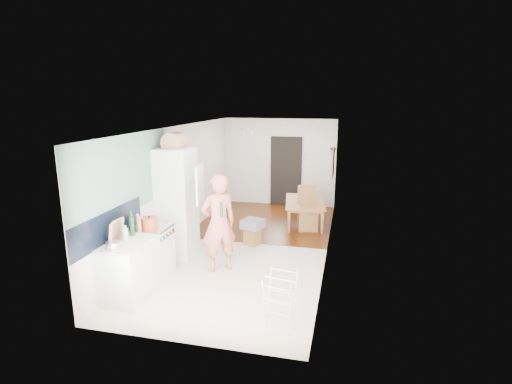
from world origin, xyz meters
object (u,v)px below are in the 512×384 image
at_px(stool, 252,236).
at_px(drying_rack, 280,299).
at_px(dining_chair, 308,209).
at_px(dining_table, 306,214).
at_px(person, 218,214).

relative_size(stool, drying_rack, 0.48).
bearing_deg(dining_chair, stool, -144.54).
relative_size(dining_table, drying_rack, 1.85).
relative_size(dining_table, stool, 3.82).
height_order(stool, drying_rack, drying_rack).
distance_m(person, dining_chair, 2.99).
relative_size(person, stool, 5.70).
height_order(person, drying_rack, person).
xyz_separation_m(dining_chair, drying_rack, (0.07, -4.15, -0.14)).
xyz_separation_m(person, dining_chair, (1.32, 2.62, -0.53)).
bearing_deg(stool, dining_table, 60.32).
bearing_deg(person, drying_rack, 93.47).
bearing_deg(stool, drying_rack, -69.20).
bearing_deg(dining_chair, drying_rack, -103.23).
relative_size(dining_table, dining_chair, 1.35).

